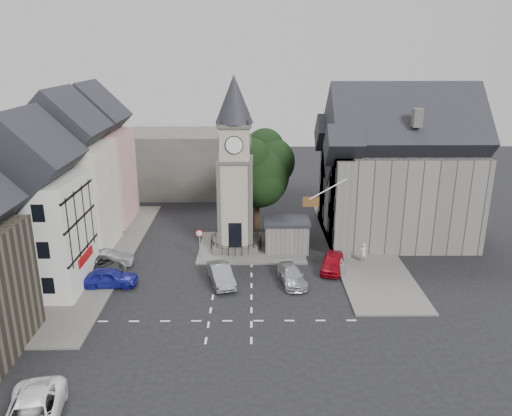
{
  "coord_description": "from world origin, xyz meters",
  "views": [
    {
      "loc": [
        1.6,
        -36.63,
        18.41
      ],
      "look_at": [
        1.91,
        5.0,
        5.02
      ],
      "focal_mm": 35.0,
      "sensor_mm": 36.0,
      "label": 1
    }
  ],
  "objects_px": {
    "stone_shelter": "(286,235)",
    "pedestrian": "(363,253)",
    "clock_tower": "(235,166)",
    "car_west_blue": "(109,278)",
    "car_east_red": "(332,262)"
  },
  "relations": [
    {
      "from": "stone_shelter",
      "to": "pedestrian",
      "type": "xyz_separation_m",
      "value": [
        6.7,
        -2.98,
        -0.62
      ]
    },
    {
      "from": "clock_tower",
      "to": "stone_shelter",
      "type": "height_order",
      "value": "clock_tower"
    },
    {
      "from": "clock_tower",
      "to": "car_east_red",
      "type": "distance_m",
      "value": 12.36
    },
    {
      "from": "car_west_blue",
      "to": "clock_tower",
      "type": "bearing_deg",
      "value": -54.6
    },
    {
      "from": "car_east_red",
      "to": "pedestrian",
      "type": "bearing_deg",
      "value": 43.63
    },
    {
      "from": "car_west_blue",
      "to": "stone_shelter",
      "type": "bearing_deg",
      "value": -66.4
    },
    {
      "from": "car_west_blue",
      "to": "car_east_red",
      "type": "relative_size",
      "value": 1.06
    },
    {
      "from": "stone_shelter",
      "to": "pedestrian",
      "type": "bearing_deg",
      "value": -23.97
    },
    {
      "from": "clock_tower",
      "to": "car_east_red",
      "type": "xyz_separation_m",
      "value": [
        8.5,
        -5.08,
        -7.39
      ]
    },
    {
      "from": "stone_shelter",
      "to": "pedestrian",
      "type": "height_order",
      "value": "stone_shelter"
    },
    {
      "from": "stone_shelter",
      "to": "car_west_blue",
      "type": "bearing_deg",
      "value": -152.99
    },
    {
      "from": "clock_tower",
      "to": "stone_shelter",
      "type": "distance_m",
      "value": 8.15
    },
    {
      "from": "car_east_red",
      "to": "car_west_blue",
      "type": "bearing_deg",
      "value": -155.53
    },
    {
      "from": "car_west_blue",
      "to": "car_east_red",
      "type": "height_order",
      "value": "car_west_blue"
    },
    {
      "from": "clock_tower",
      "to": "car_west_blue",
      "type": "xyz_separation_m",
      "value": [
        -9.98,
        -8.03,
        -7.34
      ]
    }
  ]
}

